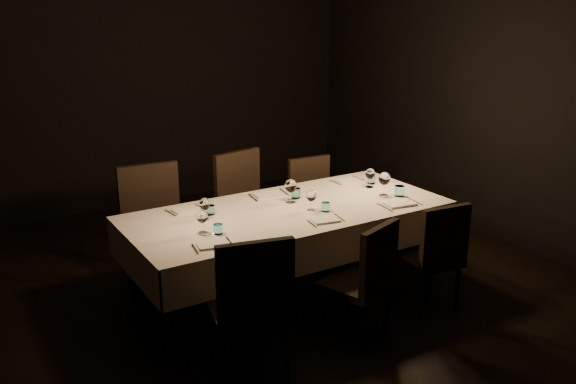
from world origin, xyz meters
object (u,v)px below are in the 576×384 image
chair_near_right (435,251)px  chair_far_center (247,204)px  chair_near_center (366,275)px  chair_near_left (251,302)px  chair_far_right (314,201)px  dining_table (288,218)px  chair_far_left (155,224)px

chair_near_right → chair_far_center: chair_far_center is taller
chair_near_center → chair_near_right: size_ratio=1.00×
chair_near_left → chair_far_right: size_ratio=1.09×
chair_near_center → chair_far_center: size_ratio=0.85×
chair_near_right → chair_far_center: size_ratio=0.85×
chair_near_center → chair_far_center: 1.63m
chair_near_center → chair_far_center: bearing=-106.3°
chair_near_left → chair_far_right: 2.17m
chair_near_right → chair_far_center: bearing=-56.7°
dining_table → chair_near_right: bearing=-41.6°
chair_near_center → chair_near_right: (0.72, 0.06, -0.00)m
chair_near_left → chair_near_right: chair_near_left is taller
chair_far_left → chair_far_center: 0.89m
chair_far_left → chair_near_right: bearing=-37.4°
chair_near_right → chair_far_center: 1.75m
chair_far_left → chair_far_center: (0.88, 0.06, -0.01)m
chair_far_center → chair_near_right: bearing=-74.8°
chair_near_right → chair_far_left: (-1.68, 1.50, 0.08)m
chair_near_left → chair_far_center: chair_far_center is taller
chair_near_left → chair_far_left: chair_far_left is taller
dining_table → chair_far_left: 1.12m
chair_near_right → chair_near_center: bearing=11.1°
chair_near_right → chair_far_left: size_ratio=0.84×
chair_far_left → chair_far_center: size_ratio=1.01×
dining_table → chair_far_right: size_ratio=2.79×
chair_near_left → chair_near_center: size_ratio=1.12×
chair_near_left → chair_near_right: bearing=-164.4°
chair_far_left → chair_far_center: bearing=8.5°
chair_near_left → dining_table: bearing=-120.2°
dining_table → chair_near_right: (0.85, -0.76, -0.20)m
dining_table → chair_far_left: (-0.82, 0.74, -0.12)m
chair_far_left → chair_far_right: size_ratio=1.15×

